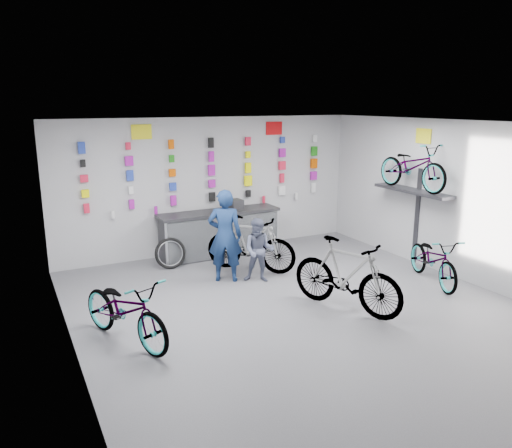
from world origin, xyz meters
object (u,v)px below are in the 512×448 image
counter (220,234)px  bike_right (434,259)px  bike_service (251,244)px  customer (259,250)px  clerk (225,236)px  bike_left (125,310)px  bike_center (346,275)px

counter → bike_right: counter is taller
bike_service → customer: (-0.13, -0.61, 0.04)m
bike_right → clerk: 3.92m
bike_left → bike_service: bearing=11.3°
counter → bike_left: (-2.80, -3.21, 0.01)m
counter → bike_center: bearing=-80.1°
counter → bike_left: bearing=-131.1°
bike_service → clerk: clerk is taller
clerk → bike_center: bearing=147.3°
counter → bike_service: bearing=-84.0°
bike_left → clerk: (2.26, 1.67, 0.39)m
counter → customer: bearing=-89.8°
bike_service → bike_right: bearing=-81.1°
counter → bike_center: (0.64, -3.71, 0.11)m
bike_right → clerk: (-3.41, 1.89, 0.42)m
counter → clerk: size_ratio=1.53×
bike_left → bike_right: size_ratio=1.07×
clerk → customer: clerk is taller
bike_center → bike_right: size_ratio=1.14×
clerk → customer: size_ratio=1.45×
counter → bike_left: counter is taller
counter → clerk: clerk is taller
bike_center → counter: bearing=77.3°
customer → bike_center: bearing=-37.5°
clerk → bike_right: bearing=179.7°
customer → bike_left: bearing=-121.2°
customer → counter: bearing=123.6°
bike_left → bike_service: 3.52m
bike_service → customer: size_ratio=1.54×
bike_left → bike_right: bearing=-24.5°
counter → bike_right: bearing=-50.1°
bike_left → clerk: size_ratio=1.06×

